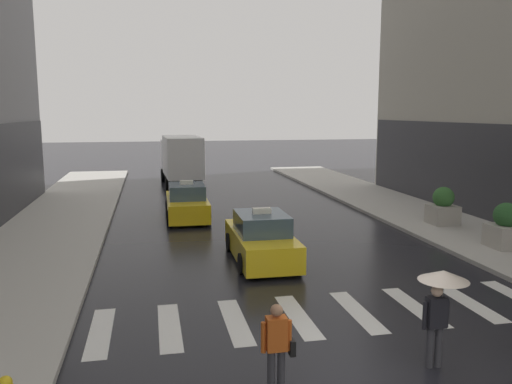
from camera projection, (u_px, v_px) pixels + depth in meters
The scene contains 9 objects.
ground_plane at pixel (381, 373), 9.90m from camera, with size 160.00×160.00×0.00m, color black.
crosswalk_markings at pixel (328, 314), 12.80m from camera, with size 11.30×2.80×0.01m.
taxi_lead at pixel (261, 239), 17.26m from camera, with size 1.96×4.55×1.80m.
taxi_second at pixel (187, 203), 24.09m from camera, with size 1.98×4.56×1.80m.
box_truck at pixel (181, 159), 34.17m from camera, with size 2.49×7.61×3.35m.
pedestrian_with_umbrella at pixel (441, 292), 9.93m from camera, with size 0.96×0.96×1.94m.
pedestrian_with_handbag at pixel (277, 344), 9.04m from camera, with size 0.60×0.24×1.65m.
planter_near_corner at pixel (506, 227), 18.42m from camera, with size 1.10×1.10×1.60m.
planter_mid_block at pixel (443, 207), 22.27m from camera, with size 1.10×1.10×1.60m.
Camera 1 is at (-4.18, -8.59, 4.92)m, focal length 36.51 mm.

